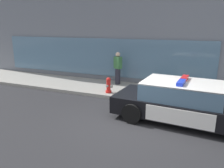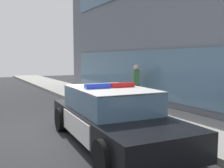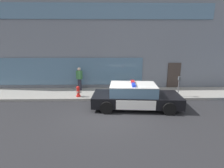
{
  "view_description": "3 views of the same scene",
  "coord_description": "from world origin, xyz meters",
  "views": [
    {
      "loc": [
        2.12,
        -6.44,
        3.21
      ],
      "look_at": [
        -1.21,
        1.63,
        0.87
      ],
      "focal_mm": 35.21,
      "sensor_mm": 36.0,
      "label": 1
    },
    {
      "loc": [
        7.39,
        -2.11,
        2.13
      ],
      "look_at": [
        -0.4,
        2.17,
        1.25
      ],
      "focal_mm": 41.49,
      "sensor_mm": 36.0,
      "label": 2
    },
    {
      "loc": [
        0.22,
        -8.17,
        3.72
      ],
      "look_at": [
        0.42,
        1.37,
        1.31
      ],
      "focal_mm": 27.16,
      "sensor_mm": 36.0,
      "label": 3
    }
  ],
  "objects": [
    {
      "name": "police_cruiser",
      "position": [
        1.74,
        1.0,
        0.68
      ],
      "size": [
        5.04,
        2.4,
        1.49
      ],
      "rotation": [
        0.0,
        0.0,
        -0.07
      ],
      "color": "black",
      "rests_on": "ground"
    },
    {
      "name": "fire_hydrant",
      "position": [
        -1.78,
        2.61,
        0.5
      ],
      "size": [
        0.34,
        0.39,
        0.73
      ],
      "color": "red",
      "rests_on": "sidewalk"
    },
    {
      "name": "ground",
      "position": [
        0.0,
        0.0,
        0.0
      ],
      "size": [
        48.0,
        48.0,
        0.0
      ],
      "primitive_type": "plane",
      "color": "#262628"
    },
    {
      "name": "sidewalk",
      "position": [
        0.0,
        3.5,
        0.07
      ],
      "size": [
        48.0,
        2.69,
        0.15
      ],
      "primitive_type": "cube",
      "color": "gray",
      "rests_on": "ground"
    },
    {
      "name": "storefront_building",
      "position": [
        -0.93,
        9.82,
        4.04
      ],
      "size": [
        21.07,
        9.94,
        8.09
      ],
      "color": "slate",
      "rests_on": "ground"
    },
    {
      "name": "pedestrian_on_sidewalk",
      "position": [
        -1.95,
        4.23,
        1.01
      ],
      "size": [
        0.48,
        0.42,
        1.71
      ],
      "rotation": [
        0.0,
        0.0,
        1.08
      ],
      "color": "#23232D",
      "rests_on": "sidewalk"
    }
  ]
}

